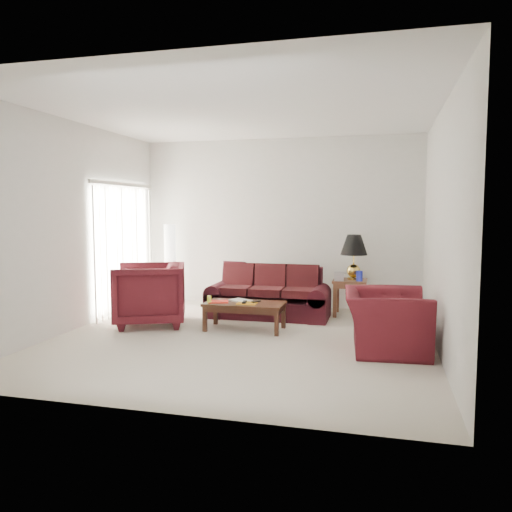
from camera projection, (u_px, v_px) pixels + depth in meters
The scene contains 19 objects.
floor at pixel (240, 340), 6.68m from camera, with size 5.00×5.00×0.00m, color beige.
blinds at pixel (124, 249), 8.43m from camera, with size 0.10×2.00×2.16m, color silver.
sofa at pixel (268, 293), 8.06m from camera, with size 1.95×0.84×0.80m, color black, non-canonical shape.
throw_pillow at pixel (234, 273), 8.66m from camera, with size 0.39×0.11×0.39m, color black.
end_table at pixel (350, 298), 8.20m from camera, with size 0.54×0.54×0.59m, color #451F17, non-canonical shape.
table_lamp at pixel (354, 257), 8.17m from camera, with size 0.44×0.44×0.74m, color gold, non-canonical shape.
clock at pixel (339, 276), 8.03m from camera, with size 0.15×0.05×0.15m, color #ADADB2.
blue_canister at pixel (359, 276), 8.01m from camera, with size 0.10×0.10×0.16m, color #1B26B0.
picture_frame at pixel (342, 273), 8.36m from camera, with size 0.15×0.02×0.18m, color #B4B3B8.
floor_lamp at pixel (170, 264), 9.12m from camera, with size 0.24×0.24×1.49m, color silver, non-canonical shape.
armchair_left at pixel (150, 294), 7.51m from camera, with size 1.00×1.03×0.94m, color #3D0E14.
armchair_right at pixel (386, 321), 6.14m from camera, with size 1.14×0.99×0.74m, color #491017.
coffee_table at pixel (245, 316), 7.21m from camera, with size 1.14×0.57×0.40m, color black, non-canonical shape.
magazine_red at pixel (218, 302), 7.22m from camera, with size 0.28×0.21×0.02m, color red.
magazine_white at pixel (240, 300), 7.32m from camera, with size 0.30×0.23×0.02m, color silver.
magazine_orange at pixel (247, 303), 7.10m from camera, with size 0.27×0.20×0.02m, color gold.
remote_a at pixel (245, 302), 7.08m from camera, with size 0.05×0.17×0.02m, color black.
remote_b at pixel (256, 301), 7.13m from camera, with size 0.04×0.15×0.02m, color black.
yellow_glass at pixel (209, 299), 7.14m from camera, with size 0.06×0.06×0.11m, color yellow.
Camera 1 is at (1.82, -6.30, 1.73)m, focal length 35.00 mm.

